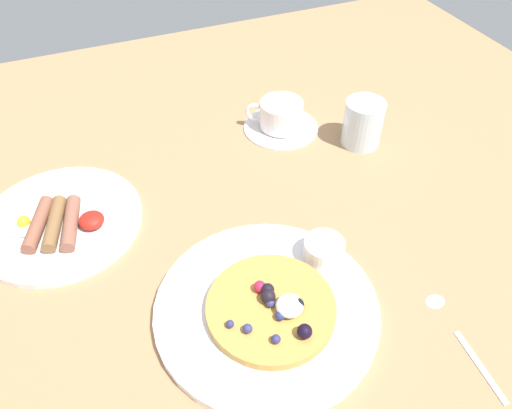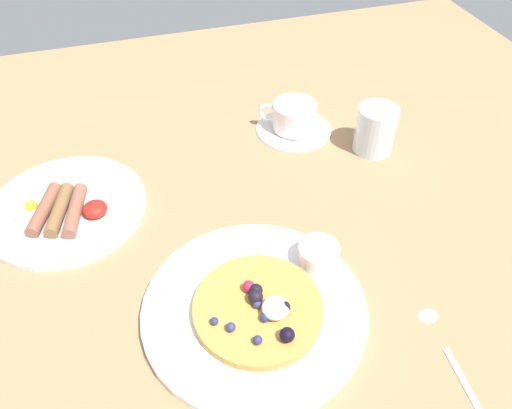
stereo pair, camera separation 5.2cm
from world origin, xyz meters
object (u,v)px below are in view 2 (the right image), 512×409
(coffee_saucer, at_px, (294,128))
(teaspoon, at_px, (442,341))
(water_glass, at_px, (375,130))
(breakfast_plate, at_px, (67,208))
(coffee_cup, at_px, (294,115))
(pancake_plate, at_px, (254,309))
(syrup_ramekin, at_px, (319,255))

(coffee_saucer, height_order, teaspoon, same)
(water_glass, bearing_deg, coffee_saucer, 140.21)
(breakfast_plate, bearing_deg, coffee_cup, 13.60)
(pancake_plate, xyz_separation_m, coffee_cup, (0.19, 0.38, 0.03))
(coffee_cup, bearing_deg, syrup_ramekin, -104.19)
(syrup_ramekin, bearing_deg, pancake_plate, -157.15)
(coffee_cup, height_order, water_glass, water_glass)
(coffee_cup, bearing_deg, coffee_saucer, -27.44)
(coffee_cup, xyz_separation_m, water_glass, (0.12, -0.10, 0.01))
(syrup_ramekin, bearing_deg, coffee_cup, 75.81)
(teaspoon, distance_m, water_glass, 0.40)
(breakfast_plate, distance_m, water_glass, 0.55)
(syrup_ramekin, relative_size, teaspoon, 0.36)
(pancake_plate, distance_m, coffee_cup, 0.42)
(coffee_cup, relative_size, teaspoon, 0.65)
(water_glass, bearing_deg, teaspoon, -103.82)
(coffee_cup, relative_size, water_glass, 1.21)
(syrup_ramekin, xyz_separation_m, teaspoon, (0.11, -0.16, -0.03))
(pancake_plate, distance_m, syrup_ramekin, 0.12)
(breakfast_plate, height_order, teaspoon, breakfast_plate)
(water_glass, bearing_deg, coffee_cup, 140.33)
(pancake_plate, xyz_separation_m, syrup_ramekin, (0.11, 0.05, 0.02))
(coffee_saucer, distance_m, coffee_cup, 0.03)
(pancake_plate, distance_m, water_glass, 0.42)
(coffee_saucer, distance_m, teaspoon, 0.49)
(breakfast_plate, relative_size, water_glass, 2.93)
(teaspoon, bearing_deg, breakfast_plate, 139.44)
(syrup_ramekin, xyz_separation_m, coffee_saucer, (0.08, 0.33, -0.03))
(coffee_saucer, height_order, coffee_cup, coffee_cup)
(coffee_saucer, relative_size, coffee_cup, 1.39)
(teaspoon, bearing_deg, coffee_saucer, 92.65)
(syrup_ramekin, relative_size, breakfast_plate, 0.23)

